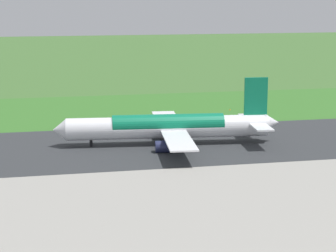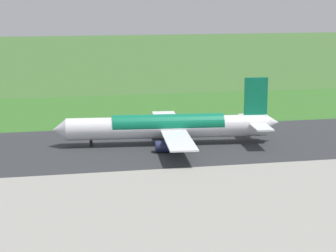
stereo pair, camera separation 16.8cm
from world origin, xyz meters
TOP-DOWN VIEW (x-y plane):
  - ground_plane at (0.00, 0.00)m, footprint 800.00×800.00m
  - runway_asphalt at (0.00, 0.00)m, footprint 600.00×41.84m
  - grass_verge_foreground at (0.00, -36.22)m, footprint 600.00×80.00m
  - airliner_main at (8.11, 0.04)m, footprint 54.15×44.37m
  - no_stopping_sign at (-24.08, -37.77)m, footprint 0.60×0.10m
  - traffic_cone_orange at (-19.31, -39.86)m, footprint 0.40×0.40m

SIDE VIEW (x-z plane):
  - ground_plane at x=0.00m, z-range 0.00..0.00m
  - grass_verge_foreground at x=0.00m, z-range 0.00..0.04m
  - runway_asphalt at x=0.00m, z-range 0.00..0.06m
  - traffic_cone_orange at x=-19.31m, z-range 0.00..0.55m
  - no_stopping_sign at x=-24.08m, z-range 0.24..2.67m
  - airliner_main at x=8.11m, z-range -3.59..12.29m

